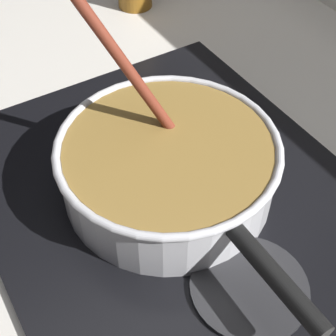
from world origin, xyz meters
TOP-DOWN VIEW (x-y plane):
  - ground at (0.00, 0.00)m, footprint 2.40×1.60m
  - hob_plate at (0.05, 0.22)m, footprint 0.56×0.48m
  - burner_ring at (0.05, 0.22)m, footprint 0.18×0.18m
  - spare_burner at (0.23, 0.22)m, footprint 0.14×0.14m
  - cooking_pan at (0.05, 0.22)m, footprint 0.43×0.29m

SIDE VIEW (x-z plane):
  - ground at x=0.00m, z-range -0.04..0.00m
  - hob_plate at x=0.05m, z-range 0.00..0.01m
  - spare_burner at x=0.23m, z-range 0.01..0.02m
  - burner_ring at x=0.05m, z-range 0.01..0.02m
  - cooking_pan at x=0.05m, z-range -0.10..0.21m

